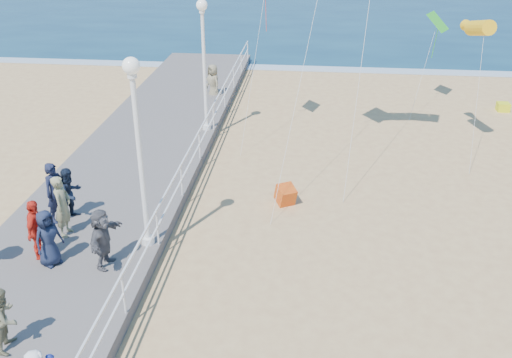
# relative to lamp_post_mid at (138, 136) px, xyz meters

# --- Properties ---
(ground) EXTENTS (160.00, 160.00, 0.00)m
(ground) POSITION_rel_lamp_post_mid_xyz_m (5.35, 0.00, -3.66)
(ground) COLOR tan
(ground) RESTS_ON ground
(surf_line) EXTENTS (160.00, 1.20, 0.04)m
(surf_line) POSITION_rel_lamp_post_mid_xyz_m (5.35, 20.50, -3.63)
(surf_line) COLOR silver
(surf_line) RESTS_ON ground
(boardwalk) EXTENTS (5.00, 44.00, 0.40)m
(boardwalk) POSITION_rel_lamp_post_mid_xyz_m (-2.15, 0.00, -3.46)
(boardwalk) COLOR slate
(boardwalk) RESTS_ON ground
(railing) EXTENTS (0.05, 42.00, 0.55)m
(railing) POSITION_rel_lamp_post_mid_xyz_m (0.30, 0.00, -2.41)
(railing) COLOR white
(railing) RESTS_ON boardwalk
(lamp_post_mid) EXTENTS (0.44, 0.44, 5.32)m
(lamp_post_mid) POSITION_rel_lamp_post_mid_xyz_m (0.00, 0.00, 0.00)
(lamp_post_mid) COLOR white
(lamp_post_mid) RESTS_ON boardwalk
(lamp_post_far) EXTENTS (0.44, 0.44, 5.32)m
(lamp_post_far) POSITION_rel_lamp_post_mid_xyz_m (0.00, 9.00, 0.00)
(lamp_post_far) COLOR white
(lamp_post_far) RESTS_ON boardwalk
(spectator_0) EXTENTS (0.73, 0.82, 1.88)m
(spectator_0) POSITION_rel_lamp_post_mid_xyz_m (-3.01, 0.98, -2.32)
(spectator_0) COLOR #161B31
(spectator_0) RESTS_ON boardwalk
(spectator_1) EXTENTS (0.67, 0.81, 1.52)m
(spectator_1) POSITION_rel_lamp_post_mid_xyz_m (-1.83, -4.34, -2.50)
(spectator_1) COLOR #7E7857
(spectator_1) RESTS_ON boardwalk
(spectator_3) EXTENTS (0.55, 1.06, 1.72)m
(spectator_3) POSITION_rel_lamp_post_mid_xyz_m (-2.71, -0.98, -2.40)
(spectator_3) COLOR red
(spectator_3) RESTS_ON boardwalk
(spectator_4) EXTENTS (0.82, 0.92, 1.59)m
(spectator_4) POSITION_rel_lamp_post_mid_xyz_m (-2.28, -1.24, -2.47)
(spectator_4) COLOR #192138
(spectator_4) RESTS_ON boardwalk
(spectator_5) EXTENTS (0.65, 1.59, 1.67)m
(spectator_5) POSITION_rel_lamp_post_mid_xyz_m (-0.82, -1.17, -2.43)
(spectator_5) COLOR #525156
(spectator_5) RESTS_ON boardwalk
(spectator_6) EXTENTS (0.46, 0.68, 1.85)m
(spectator_6) POSITION_rel_lamp_post_mid_xyz_m (-2.49, 0.25, -2.34)
(spectator_6) COLOR gray
(spectator_6) RESTS_ON boardwalk
(spectator_7) EXTENTS (0.90, 0.99, 1.65)m
(spectator_7) POSITION_rel_lamp_post_mid_xyz_m (-2.66, 1.18, -2.44)
(spectator_7) COLOR #162032
(spectator_7) RESTS_ON boardwalk
(beach_walker_c) EXTENTS (1.07, 1.09, 1.89)m
(beach_walker_c) POSITION_rel_lamp_post_mid_xyz_m (-0.56, 13.87, -2.72)
(beach_walker_c) COLOR #817759
(beach_walker_c) RESTS_ON ground
(box_kite) EXTENTS (0.83, 0.89, 0.74)m
(box_kite) POSITION_rel_lamp_post_mid_xyz_m (3.68, 3.43, -3.36)
(box_kite) COLOR red
(box_kite) RESTS_ON ground
(beach_chair_left) EXTENTS (0.55, 0.55, 0.40)m
(beach_chair_left) POSITION_rel_lamp_post_mid_xyz_m (13.51, 13.93, -3.46)
(beach_chair_left) COLOR yellow
(beach_chair_left) RESTS_ON ground
(kite_windsock) EXTENTS (1.00, 2.64, 1.07)m
(kite_windsock) POSITION_rel_lamp_post_mid_xyz_m (10.43, 8.78, 1.23)
(kite_windsock) COLOR yellow
(kite_diamond_green) EXTENTS (1.27, 1.39, 0.79)m
(kite_diamond_green) POSITION_rel_lamp_post_mid_xyz_m (10.06, 14.69, 0.34)
(kite_diamond_green) COLOR green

